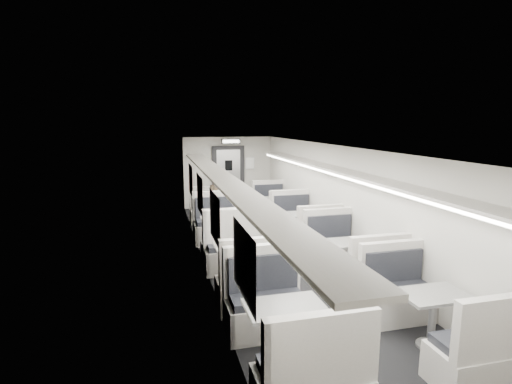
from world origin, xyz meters
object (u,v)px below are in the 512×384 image
exit_sign (231,141)px  booth_right_d (432,319)px  booth_right_c (350,260)px  passenger (217,201)px  vestibule_door (228,177)px  booth_left_b (223,235)px  booth_right_b (304,228)px  booth_left_a (210,216)px  booth_right_a (277,210)px  booth_left_c (241,265)px  booth_left_d (285,336)px

exit_sign → booth_right_d: bearing=-83.4°
booth_right_c → booth_right_d: 2.28m
booth_right_c → passenger: passenger is taller
vestibule_door → booth_right_d: bearing=-83.8°
booth_left_b → passenger: 2.14m
booth_left_b → booth_right_b: booth_left_b is taller
booth_left_a → booth_right_c: 4.72m
exit_sign → booth_right_b: bearing=-76.2°
booth_right_a → vestibule_door: vestibule_door is taller
booth_left_a → vestibule_door: bearing=69.2°
booth_left_c → booth_left_d: same height
booth_left_b → passenger: bearing=84.5°
booth_left_b → vestibule_door: vestibule_door is taller
booth_right_a → booth_right_c: bearing=-90.0°
booth_left_b → vestibule_door: bearing=78.1°
booth_left_b → booth_right_b: size_ratio=1.07×
booth_right_a → booth_right_d: booth_right_d is taller
booth_left_a → booth_right_d: (2.00, -6.56, 0.03)m
booth_left_c → exit_sign: (1.00, 6.21, 1.87)m
booth_left_b → exit_sign: 4.77m
booth_left_d → booth_right_a: booth_left_d is taller
booth_left_d → vestibule_door: bearing=83.8°
booth_left_c → exit_sign: size_ratio=3.66×
booth_left_b → booth_right_c: bearing=-46.9°
booth_left_c → booth_right_c: 2.01m
exit_sign → booth_left_b: bearing=-103.2°
booth_right_c → exit_sign: 6.76m
booth_left_d → vestibule_door: 9.22m
booth_left_c → booth_right_d: size_ratio=1.07×
booth_left_a → booth_right_d: 6.86m
booth_right_d → booth_left_b: bearing=114.3°
booth_right_a → vestibule_door: size_ratio=0.98×
booth_right_c → exit_sign: bearing=98.9°
booth_left_c → vestibule_door: vestibule_door is taller
booth_right_a → booth_left_c: bearing=-114.8°
booth_left_c → vestibule_door: size_ratio=1.08×
booth_right_d → vestibule_door: vestibule_door is taller
booth_left_d → booth_right_d: (2.00, -0.04, -0.03)m
booth_right_d → exit_sign: (-1.00, 8.70, 1.90)m
booth_right_b → booth_right_c: size_ratio=1.00×
booth_right_b → booth_right_a: bearing=90.0°
booth_left_a → vestibule_door: size_ratio=0.92×
passenger → exit_sign: exit_sign is taller
booth_left_b → exit_sign: exit_sign is taller
booth_left_a → passenger: size_ratio=1.27×
passenger → booth_right_c: bearing=-74.7°
booth_left_b → booth_right_c: (2.00, -2.14, -0.03)m
booth_left_b → vestibule_door: size_ratio=1.10×
booth_right_a → booth_right_b: bearing=-90.0°
vestibule_door → booth_right_c: bearing=-81.8°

